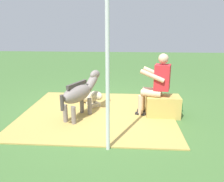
% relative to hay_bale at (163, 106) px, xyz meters
% --- Properties ---
extents(ground_plane, '(24.00, 24.00, 0.00)m').
position_rel_hay_bale_xyz_m(ground_plane, '(1.23, -0.10, -0.22)').
color(ground_plane, '#426B33').
extents(hay_patch, '(3.23, 2.88, 0.02)m').
position_rel_hay_bale_xyz_m(hay_patch, '(1.39, -0.07, -0.21)').
color(hay_patch, tan).
rests_on(hay_patch, ground).
extents(hay_bale, '(0.69, 0.41, 0.45)m').
position_rel_hay_bale_xyz_m(hay_bale, '(0.00, 0.00, 0.00)').
color(hay_bale, tan).
rests_on(hay_bale, ground).
extents(person_seated, '(0.71, 0.52, 1.33)m').
position_rel_hay_bale_xyz_m(person_seated, '(0.16, -0.03, 0.50)').
color(person_seated, '#D8AD8C').
rests_on(person_seated, ground).
extents(pony_standing, '(0.73, 1.27, 0.90)m').
position_rel_hay_bale_xyz_m(pony_standing, '(1.72, 0.17, 0.32)').
color(pony_standing, slate).
rests_on(pony_standing, ground).
extents(pony_lying, '(1.09, 1.19, 0.42)m').
position_rel_hay_bale_xyz_m(pony_lying, '(1.84, -0.83, -0.03)').
color(pony_lying, beige).
rests_on(pony_lying, ground).
extents(soda_bottle, '(0.07, 0.07, 0.25)m').
position_rel_hay_bale_xyz_m(soda_bottle, '(-0.45, -0.28, -0.10)').
color(soda_bottle, '#197233').
rests_on(soda_bottle, ground).
extents(tent_pole_left, '(0.06, 0.06, 2.36)m').
position_rel_hay_bale_xyz_m(tent_pole_left, '(1.04, 1.40, 0.96)').
color(tent_pole_left, silver).
rests_on(tent_pole_left, ground).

